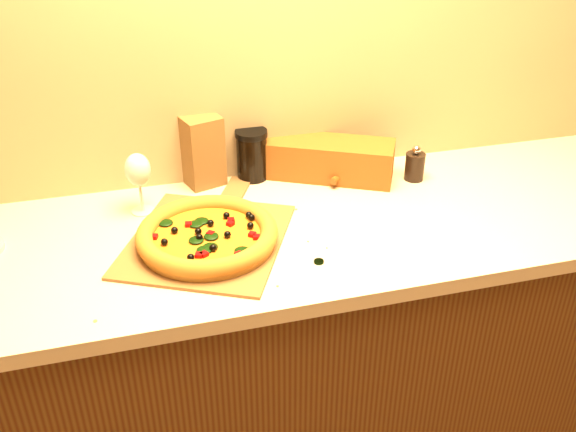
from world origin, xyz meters
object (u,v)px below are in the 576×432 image
at_px(dark_jar, 252,154).
at_px(wine_glass, 138,171).
at_px(pizza_peel, 209,237).
at_px(pepper_grinder, 415,165).
at_px(pizza, 207,235).
at_px(rolling_pin, 360,158).

bearing_deg(dark_jar, wine_glass, -160.02).
distance_m(pizza_peel, wine_glass, 0.27).
bearing_deg(pizza_peel, wine_glass, 156.38).
bearing_deg(pepper_grinder, pizza, -162.61).
bearing_deg(rolling_pin, pizza_peel, -150.05).
xyz_separation_m(pizza_peel, rolling_pin, (0.53, 0.31, 0.02)).
bearing_deg(wine_glass, pizza_peel, -49.87).
bearing_deg(rolling_pin, pepper_grinder, -46.75).
height_order(pepper_grinder, dark_jar, dark_jar).
distance_m(pizza, pepper_grinder, 0.69).
bearing_deg(dark_jar, pepper_grinder, -15.99).
distance_m(pizza, wine_glass, 0.28).
bearing_deg(pepper_grinder, rolling_pin, 133.25).
relative_size(pepper_grinder, rolling_pin, 0.39).
bearing_deg(dark_jar, rolling_pin, -0.34).
xyz_separation_m(pizza_peel, dark_jar, (0.18, 0.31, 0.07)).
xyz_separation_m(pizza, pepper_grinder, (0.66, 0.21, 0.01)).
relative_size(pepper_grinder, dark_jar, 0.72).
distance_m(rolling_pin, dark_jar, 0.35).
height_order(rolling_pin, dark_jar, dark_jar).
bearing_deg(pizza, rolling_pin, 32.38).
xyz_separation_m(pepper_grinder, dark_jar, (-0.47, 0.14, 0.03)).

